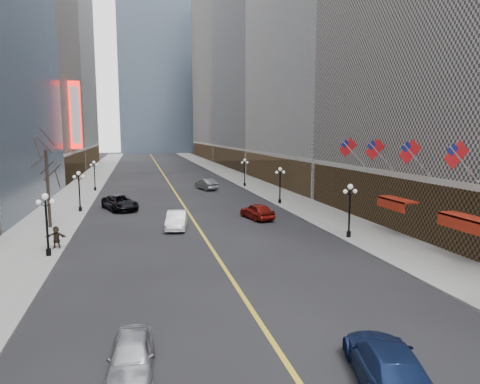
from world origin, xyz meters
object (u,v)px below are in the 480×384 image
streetlamp_east_2 (280,181)px  car_nb_far (120,203)px  car_sb_mid (257,211)px  car_sb_far (206,184)px  streetlamp_west_1 (46,218)px  car_sb_near (387,363)px  car_nb_near (131,356)px  streetlamp_west_3 (94,173)px  streetlamp_west_2 (79,187)px  streetlamp_east_3 (245,169)px  streetlamp_east_1 (350,205)px  car_nb_mid (177,220)px

streetlamp_east_2 → car_nb_far: size_ratio=0.73×
car_sb_mid → car_sb_far: car_sb_far is taller
streetlamp_west_1 → car_nb_far: bearing=77.0°
car_sb_far → car_sb_near: bearing=70.9°
car_sb_far → car_nb_near: bearing=61.0°
streetlamp_east_2 → streetlamp_west_1: size_ratio=1.00×
streetlamp_west_3 → car_nb_near: 53.17m
streetlamp_east_2 → car_sb_near: (-8.82, -37.61, -2.10)m
streetlamp_west_2 → streetlamp_west_3: (0.00, 18.00, 0.00)m
streetlamp_east_3 → streetlamp_east_2: bearing=-90.0°
streetlamp_west_3 → car_nb_near: size_ratio=1.09×
streetlamp_east_2 → streetlamp_west_2: 23.60m
car_nb_far → car_sb_near: bearing=-94.9°
streetlamp_east_3 → car_sb_near: bearing=-99.0°
streetlamp_east_1 → streetlamp_east_3: 36.00m
streetlamp_west_1 → car_nb_far: (4.30, 18.61, -2.04)m
streetlamp_east_1 → car_sb_near: bearing=-114.2°
streetlamp_west_2 → car_nb_near: bearing=-80.3°
streetlamp_east_3 → car_sb_far: (-6.77, -2.03, -2.05)m
car_sb_far → streetlamp_west_3: bearing=-23.8°
streetlamp_east_2 → streetlamp_west_2: bearing=180.0°
car_nb_mid → car_nb_far: (-5.50, 11.32, 0.03)m
streetlamp_east_2 → streetlamp_east_3: size_ratio=1.00×
streetlamp_east_3 → car_nb_near: bearing=-108.5°
car_nb_mid → car_sb_near: (4.98, -26.90, -0.03)m
streetlamp_east_3 → car_sb_far: 7.36m
streetlamp_east_1 → car_sb_near: (-8.82, -19.61, -2.10)m
streetlamp_east_3 → streetlamp_west_2: (-23.60, -18.00, 0.00)m
streetlamp_east_3 → car_nb_near: 55.70m
streetlamp_west_3 → car_sb_near: 57.58m
car_nb_mid → streetlamp_east_3: bearing=73.7°
streetlamp_east_1 → streetlamp_west_1: size_ratio=1.00×
streetlamp_east_2 → streetlamp_east_3: same height
streetlamp_east_1 → streetlamp_west_1: same height
car_nb_mid → car_sb_mid: size_ratio=1.02×
car_nb_mid → streetlamp_east_1: bearing=-18.5°
car_nb_near → streetlamp_east_1: bearing=47.1°
car_sb_near → car_sb_far: 53.62m
car_sb_near → car_nb_mid: bearing=-64.6°
streetlamp_east_1 → streetlamp_east_2: (0.00, 18.00, 0.00)m
car_nb_far → car_sb_near: car_nb_far is taller
streetlamp_west_3 → car_nb_far: bearing=-76.1°
streetlamp_west_1 → streetlamp_west_3: (0.00, 36.00, 0.00)m
streetlamp_west_2 → car_nb_far: size_ratio=0.73×
streetlamp_east_2 → car_nb_near: (-17.64, -34.79, -2.19)m
car_nb_near → car_sb_near: bearing=-14.3°
car_nb_mid → car_sb_far: size_ratio=0.97×
streetlamp_east_1 → streetlamp_west_3: (-23.60, 36.00, 0.00)m
streetlamp_west_3 → streetlamp_east_2: bearing=-37.3°
car_nb_near → car_sb_mid: size_ratio=0.85×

